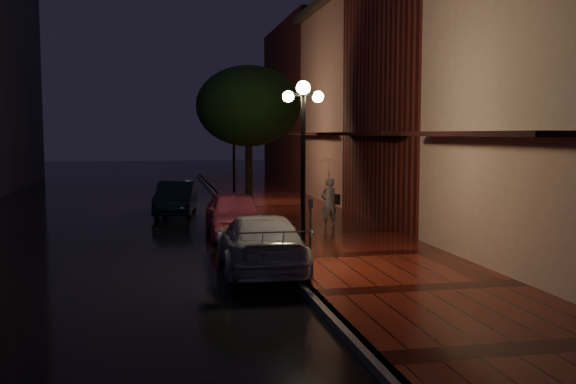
{
  "coord_description": "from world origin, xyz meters",
  "views": [
    {
      "loc": [
        -2.91,
        -19.45,
        3.25
      ],
      "look_at": [
        1.1,
        0.51,
        1.4
      ],
      "focal_mm": 40.0,
      "sensor_mm": 36.0,
      "label": 1
    }
  ],
  "objects": [
    {
      "name": "silver_car",
      "position": [
        -0.6,
        -4.63,
        0.68
      ],
      "size": [
        2.05,
        4.74,
        1.36
      ],
      "primitive_type": "imported",
      "rotation": [
        0.0,
        0.0,
        3.11
      ],
      "color": "#A4A4AB",
      "rests_on": "ground"
    },
    {
      "name": "sidewalk",
      "position": [
        2.25,
        0.0,
        0.07
      ],
      "size": [
        4.5,
        60.0,
        0.15
      ],
      "primitive_type": "cube",
      "color": "#46120C",
      "rests_on": "ground"
    },
    {
      "name": "navy_car",
      "position": [
        -2.27,
        6.71,
        0.67
      ],
      "size": [
        1.93,
        4.23,
        1.34
      ],
      "primitive_type": "imported",
      "rotation": [
        0.0,
        0.0,
        -0.13
      ],
      "color": "black",
      "rests_on": "ground"
    },
    {
      "name": "storefront_mid",
      "position": [
        7.0,
        2.0,
        5.5
      ],
      "size": [
        5.0,
        8.0,
        11.0
      ],
      "primitive_type": "cube",
      "color": "#511914",
      "rests_on": "ground"
    },
    {
      "name": "parking_meter",
      "position": [
        1.0,
        -3.01,
        0.99
      ],
      "size": [
        0.13,
        0.09,
        1.38
      ],
      "rotation": [
        0.0,
        0.0,
        0.0
      ],
      "color": "black",
      "rests_on": "sidewalk"
    },
    {
      "name": "street_tree",
      "position": [
        0.61,
        5.99,
        4.24
      ],
      "size": [
        4.16,
        4.16,
        5.8
      ],
      "color": "black",
      "rests_on": "sidewalk"
    },
    {
      "name": "woman_with_umbrella",
      "position": [
        2.58,
        0.97,
        1.68
      ],
      "size": [
        0.96,
        0.98,
        2.31
      ],
      "rotation": [
        0.0,
        0.0,
        3.39
      ],
      "color": "silver",
      "rests_on": "sidewalk"
    },
    {
      "name": "ground",
      "position": [
        0.0,
        0.0,
        0.0
      ],
      "size": [
        120.0,
        120.0,
        0.0
      ],
      "primitive_type": "plane",
      "color": "black",
      "rests_on": "ground"
    },
    {
      "name": "pink_car",
      "position": [
        -0.6,
        0.81,
        0.72
      ],
      "size": [
        1.74,
        4.24,
        1.44
      ],
      "primitive_type": "imported",
      "rotation": [
        0.0,
        0.0,
        -0.01
      ],
      "color": "#EF6280",
      "rests_on": "ground"
    },
    {
      "name": "storefront_far",
      "position": [
        7.0,
        10.0,
        4.5
      ],
      "size": [
        5.0,
        8.0,
        9.0
      ],
      "primitive_type": "cube",
      "color": "#8C5951",
      "rests_on": "ground"
    },
    {
      "name": "curb",
      "position": [
        0.0,
        0.0,
        0.07
      ],
      "size": [
        0.25,
        60.0,
        0.15
      ],
      "primitive_type": "cube",
      "color": "#595451",
      "rests_on": "ground"
    },
    {
      "name": "streetlamp_far",
      "position": [
        0.35,
        9.0,
        2.6
      ],
      "size": [
        0.96,
        0.36,
        4.31
      ],
      "color": "black",
      "rests_on": "sidewalk"
    },
    {
      "name": "streetlamp_near",
      "position": [
        0.35,
        -5.0,
        2.6
      ],
      "size": [
        0.96,
        0.36,
        4.31
      ],
      "color": "black",
      "rests_on": "sidewalk"
    },
    {
      "name": "storefront_extra",
      "position": [
        7.0,
        20.0,
        5.0
      ],
      "size": [
        5.0,
        12.0,
        10.0
      ],
      "primitive_type": "cube",
      "color": "#511914",
      "rests_on": "ground"
    }
  ]
}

